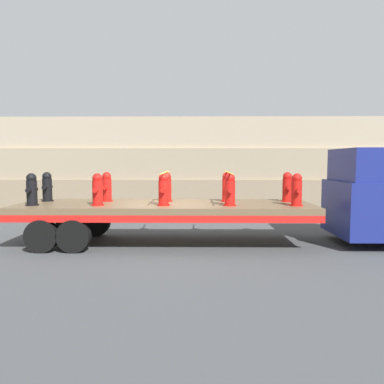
{
  "coord_description": "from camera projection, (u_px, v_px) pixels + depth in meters",
  "views": [
    {
      "loc": [
        0.96,
        -11.21,
        2.52
      ],
      "look_at": [
        0.81,
        0.0,
        1.57
      ],
      "focal_mm": 35.0,
      "sensor_mm": 36.0,
      "label": 1
    }
  ],
  "objects": [
    {
      "name": "ground_plane",
      "position": [
        166.0,
        243.0,
        11.4
      ],
      "size": [
        120.0,
        120.0,
        0.0
      ],
      "primitive_type": "plane",
      "color": "#3F4244"
    },
    {
      "name": "rock_cliff",
      "position": [
        179.0,
        164.0,
        19.97
      ],
      "size": [
        60.0,
        3.3,
        4.68
      ],
      "color": "#84755B",
      "rests_on": "ground_plane"
    },
    {
      "name": "truck_cab",
      "position": [
        382.0,
        197.0,
        11.19
      ],
      "size": [
        2.72,
        2.57,
        2.87
      ],
      "color": "navy",
      "rests_on": "ground_plane"
    },
    {
      "name": "flatbed_trailer",
      "position": [
        148.0,
        211.0,
        11.32
      ],
      "size": [
        8.8,
        2.63,
        1.22
      ],
      "color": "brown",
      "rests_on": "ground_plane"
    },
    {
      "name": "fire_hydrant_black_near_0",
      "position": [
        32.0,
        190.0,
        10.75
      ],
      "size": [
        0.37,
        0.57,
        0.93
      ],
      "color": "black",
      "rests_on": "flatbed_trailer"
    },
    {
      "name": "fire_hydrant_black_far_0",
      "position": [
        47.0,
        187.0,
        11.86
      ],
      "size": [
        0.37,
        0.57,
        0.93
      ],
      "color": "black",
      "rests_on": "flatbed_trailer"
    },
    {
      "name": "fire_hydrant_red_near_1",
      "position": [
        98.0,
        190.0,
        10.73
      ],
      "size": [
        0.37,
        0.57,
        0.93
      ],
      "color": "red",
      "rests_on": "flatbed_trailer"
    },
    {
      "name": "fire_hydrant_red_far_1",
      "position": [
        107.0,
        187.0,
        11.84
      ],
      "size": [
        0.37,
        0.57,
        0.93
      ],
      "color": "red",
      "rests_on": "flatbed_trailer"
    },
    {
      "name": "fire_hydrant_red_near_2",
      "position": [
        164.0,
        190.0,
        10.7
      ],
      "size": [
        0.37,
        0.57,
        0.93
      ],
      "color": "red",
      "rests_on": "flatbed_trailer"
    },
    {
      "name": "fire_hydrant_red_far_2",
      "position": [
        167.0,
        187.0,
        11.81
      ],
      "size": [
        0.37,
        0.57,
        0.93
      ],
      "color": "red",
      "rests_on": "flatbed_trailer"
    },
    {
      "name": "fire_hydrant_red_near_3",
      "position": [
        230.0,
        190.0,
        10.68
      ],
      "size": [
        0.37,
        0.57,
        0.93
      ],
      "color": "red",
      "rests_on": "flatbed_trailer"
    },
    {
      "name": "fire_hydrant_red_far_3",
      "position": [
        227.0,
        187.0,
        11.78
      ],
      "size": [
        0.37,
        0.57,
        0.93
      ],
      "color": "red",
      "rests_on": "flatbed_trailer"
    },
    {
      "name": "fire_hydrant_red_near_4",
      "position": [
        297.0,
        190.0,
        10.65
      ],
      "size": [
        0.37,
        0.57,
        0.93
      ],
      "color": "red",
      "rests_on": "flatbed_trailer"
    },
    {
      "name": "fire_hydrant_red_far_4",
      "position": [
        287.0,
        187.0,
        11.76
      ],
      "size": [
        0.37,
        0.57,
        0.93
      ],
      "color": "red",
      "rests_on": "flatbed_trailer"
    },
    {
      "name": "cargo_strap_rear",
      "position": [
        165.0,
        172.0,
        11.21
      ],
      "size": [
        0.05,
        2.73,
        0.01
      ],
      "color": "yellow",
      "rests_on": "fire_hydrant_red_near_2"
    },
    {
      "name": "cargo_strap_middle",
      "position": [
        228.0,
        172.0,
        11.19
      ],
      "size": [
        0.05,
        2.73,
        0.01
      ],
      "color": "yellow",
      "rests_on": "fire_hydrant_red_near_3"
    }
  ]
}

